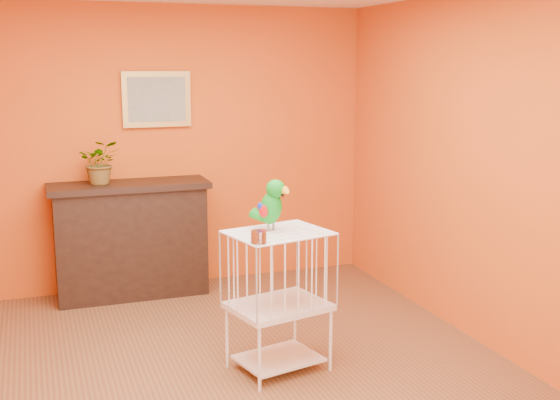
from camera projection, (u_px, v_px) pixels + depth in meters
name	position (u px, v px, depth m)	size (l,w,h in m)	color
ground	(224.00, 383.00, 4.62)	(4.50, 4.50, 0.00)	brown
room_shell	(220.00, 144.00, 4.32)	(4.50, 4.50, 4.50)	#D14B13
console_cabinet	(131.00, 239.00, 6.28)	(1.40, 0.50, 1.04)	black
potted_plant	(100.00, 166.00, 6.11)	(0.35, 0.39, 0.30)	#26722D
framed_picture	(157.00, 99.00, 6.34)	(0.62, 0.04, 0.50)	#B98F42
birdcage	(278.00, 299.00, 4.74)	(0.72, 0.61, 0.97)	white
feed_cup	(259.00, 237.00, 4.35)	(0.11, 0.11, 0.07)	silver
parrot	(271.00, 204.00, 4.67)	(0.24, 0.29, 0.35)	#59544C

